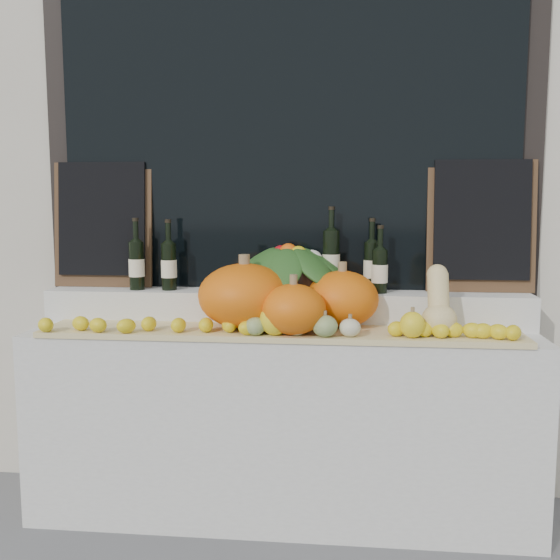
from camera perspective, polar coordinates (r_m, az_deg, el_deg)
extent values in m
cube|color=beige|center=(3.62, 1.38, 19.70)|extent=(7.00, 0.90, 4.50)
cube|color=black|center=(3.11, 0.68, 15.21)|extent=(2.40, 0.04, 2.10)
cube|color=black|center=(3.09, 0.63, 15.29)|extent=(2.20, 0.02, 2.00)
cube|color=silver|center=(2.99, 0.15, -12.86)|extent=(2.30, 0.55, 0.88)
cube|color=silver|center=(3.00, 0.44, -2.50)|extent=(2.30, 0.25, 0.16)
cube|color=tan|center=(2.75, -0.11, -4.85)|extent=(2.10, 0.32, 0.02)
ellipsoid|color=orange|center=(2.78, -3.26, -1.43)|extent=(0.46, 0.46, 0.29)
ellipsoid|color=orange|center=(2.81, 5.70, -1.72)|extent=(0.43, 0.43, 0.25)
ellipsoid|color=orange|center=(2.64, 1.24, -2.68)|extent=(0.31, 0.31, 0.22)
ellipsoid|color=#E0C584|center=(2.71, 14.35, -3.52)|extent=(0.15, 0.15, 0.13)
cylinder|color=#E0C584|center=(2.74, 14.27, -1.07)|extent=(0.09, 0.14, 0.18)
sphere|color=#E0C584|center=(2.77, 14.19, 0.48)|extent=(0.09, 0.09, 0.09)
ellipsoid|color=#33631D|center=(2.60, 4.13, -4.22)|extent=(0.11, 0.11, 0.09)
cylinder|color=olive|center=(2.59, 4.14, -2.99)|extent=(0.02, 0.02, 0.02)
ellipsoid|color=#33631D|center=(2.63, -2.27, -4.23)|extent=(0.09, 0.09, 0.08)
cylinder|color=olive|center=(2.62, -2.28, -3.15)|extent=(0.02, 0.02, 0.02)
ellipsoid|color=beige|center=(2.63, 1.52, -4.21)|extent=(0.10, 0.10, 0.08)
cylinder|color=olive|center=(2.62, 1.52, -3.11)|extent=(0.02, 0.02, 0.02)
ellipsoid|color=yellow|center=(2.62, -0.49, -3.57)|extent=(0.13, 0.13, 0.14)
cylinder|color=olive|center=(2.61, -0.49, -1.82)|extent=(0.02, 0.02, 0.02)
ellipsoid|color=beige|center=(2.62, 6.42, -4.35)|extent=(0.09, 0.09, 0.08)
cylinder|color=olive|center=(2.61, 6.43, -3.29)|extent=(0.02, 0.02, 0.02)
ellipsoid|color=yellow|center=(2.63, 12.00, -4.02)|extent=(0.10, 0.10, 0.11)
cylinder|color=olive|center=(2.62, 12.04, -2.61)|extent=(0.02, 0.02, 0.02)
cylinder|color=black|center=(2.97, 0.78, 0.01)|extent=(0.41, 0.41, 0.11)
cylinder|color=black|center=(3.10, -12.97, 1.28)|extent=(0.07, 0.07, 0.23)
cylinder|color=black|center=(3.08, -13.06, 4.36)|extent=(0.03, 0.03, 0.10)
cylinder|color=#ECE3C5|center=(3.10, -12.97, 1.10)|extent=(0.08, 0.08, 0.08)
cylinder|color=black|center=(3.08, -13.09, 5.40)|extent=(0.03, 0.03, 0.02)
cylinder|color=black|center=(3.06, -10.12, 1.22)|extent=(0.07, 0.07, 0.23)
cylinder|color=black|center=(3.04, -10.19, 4.28)|extent=(0.03, 0.03, 0.10)
cylinder|color=#ECE3C5|center=(3.06, -10.11, 1.03)|extent=(0.08, 0.08, 0.08)
cylinder|color=black|center=(3.04, -10.21, 5.33)|extent=(0.03, 0.03, 0.02)
cylinder|color=black|center=(2.98, 4.69, 1.75)|extent=(0.08, 0.08, 0.29)
cylinder|color=black|center=(2.97, 4.73, 5.49)|extent=(0.03, 0.03, 0.10)
cylinder|color=#ECE3C5|center=(2.98, 4.69, 1.56)|extent=(0.08, 0.08, 0.08)
cylinder|color=black|center=(2.97, 4.74, 6.57)|extent=(0.03, 0.03, 0.02)
cylinder|color=black|center=(3.00, 8.36, 1.20)|extent=(0.07, 0.07, 0.23)
cylinder|color=black|center=(2.98, 8.42, 4.39)|extent=(0.03, 0.03, 0.10)
cylinder|color=#ECE3C5|center=(3.00, 8.36, 1.01)|extent=(0.08, 0.08, 0.08)
cylinder|color=black|center=(2.98, 8.44, 5.47)|extent=(0.03, 0.03, 0.02)
cylinder|color=black|center=(2.94, 9.10, 0.78)|extent=(0.07, 0.07, 0.20)
cylinder|color=black|center=(2.93, 9.16, 3.72)|extent=(0.03, 0.03, 0.10)
cylinder|color=#ECE3C5|center=(2.95, 9.09, 0.59)|extent=(0.08, 0.08, 0.08)
cylinder|color=black|center=(2.93, 9.18, 4.82)|extent=(0.03, 0.03, 0.02)
cube|color=#4C331E|center=(3.25, -15.87, 4.87)|extent=(0.50, 0.07, 0.62)
cube|color=black|center=(3.23, -15.99, 5.39)|extent=(0.44, 0.06, 0.56)
cube|color=#4C331E|center=(3.09, 17.90, 4.69)|extent=(0.50, 0.07, 0.62)
cube|color=black|center=(3.07, 17.98, 5.24)|extent=(0.44, 0.06, 0.56)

